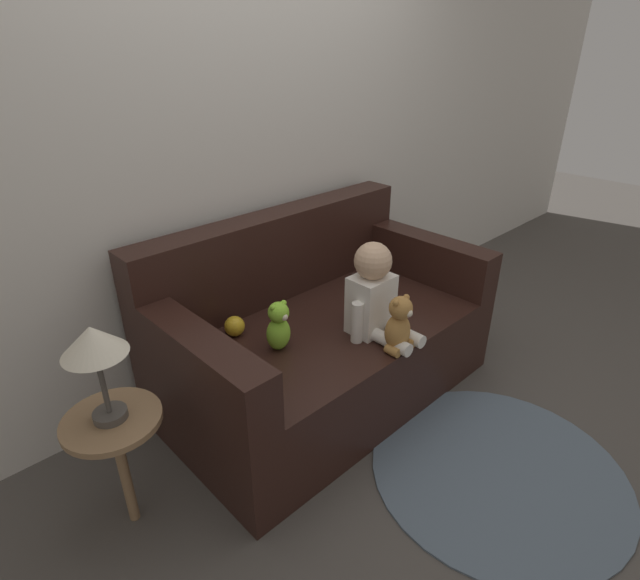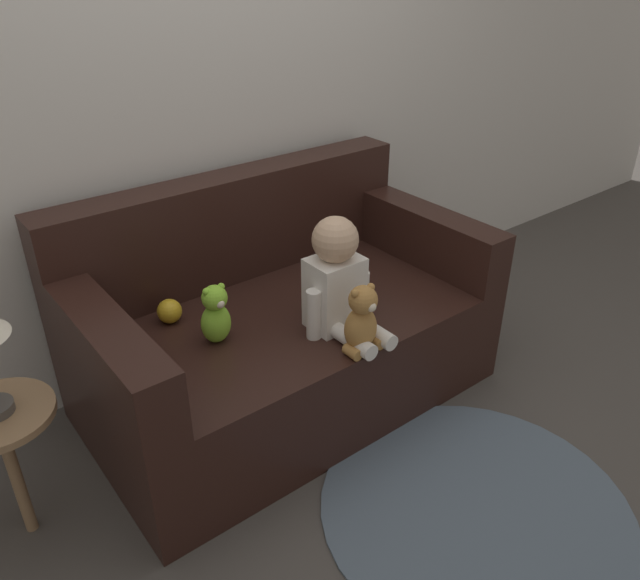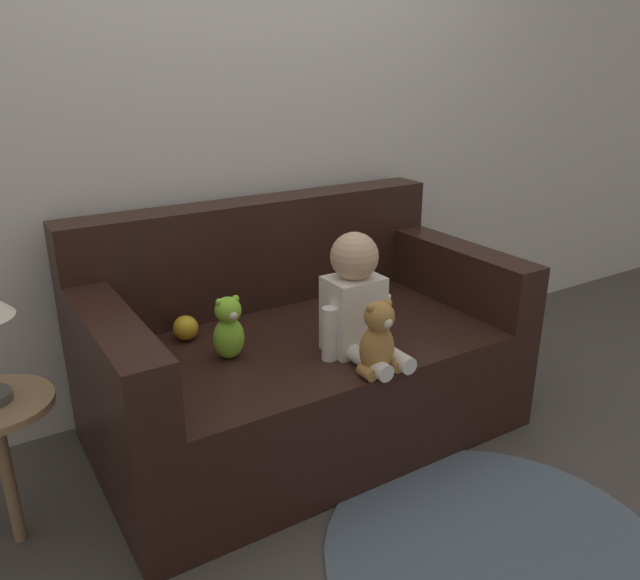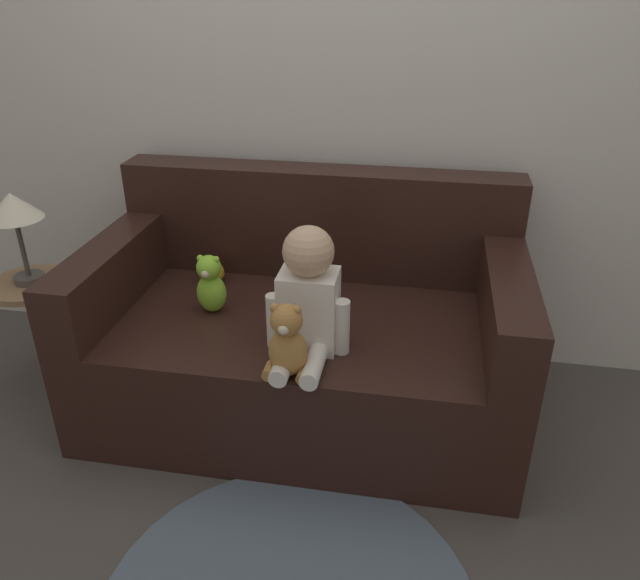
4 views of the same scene
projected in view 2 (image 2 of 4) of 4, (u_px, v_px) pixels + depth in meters
The scene contains 8 objects.
ground_plane at pixel (289, 393), 2.82m from camera, with size 12.00×12.00×0.00m, color #4C4742.
wall_back at pixel (202, 77), 2.58m from camera, with size 8.00×0.05×2.60m.
couch at pixel (280, 327), 2.70m from camera, with size 1.69×0.96×0.93m.
person_baby at pixel (338, 281), 2.37m from camera, with size 0.30×0.37×0.46m.
teddy_bear_brown at pixel (362, 320), 2.27m from camera, with size 0.16×0.12×0.27m.
plush_toy_side at pixel (216, 314), 2.32m from camera, with size 0.12×0.11×0.24m.
toy_ball at pixel (169, 311), 2.48m from camera, with size 0.10×0.10×0.10m.
floor_rug at pixel (475, 507), 2.25m from camera, with size 1.12×1.12×0.01m.
Camera 2 is at (-1.27, -1.84, 1.79)m, focal length 35.00 mm.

